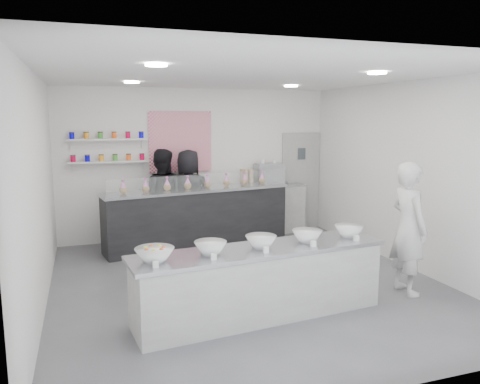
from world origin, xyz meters
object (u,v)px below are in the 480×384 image
(back_bar, at_px, (198,217))
(staff_right, at_px, (189,196))
(staff_left, at_px, (162,197))
(espresso_ledge, at_px, (272,209))
(espresso_machine, at_px, (269,175))
(prep_counter, at_px, (261,282))
(woman_prep, at_px, (408,228))

(back_bar, bearing_deg, staff_right, 96.37)
(back_bar, xyz_separation_m, staff_right, (-0.10, 0.35, 0.36))
(back_bar, relative_size, staff_left, 1.94)
(espresso_ledge, height_order, staff_left, staff_left)
(espresso_ledge, xyz_separation_m, espresso_machine, (-0.08, 0.00, 0.73))
(prep_counter, relative_size, woman_prep, 1.74)
(staff_right, bearing_deg, prep_counter, 110.56)
(staff_left, bearing_deg, espresso_ledge, -159.43)
(woman_prep, bearing_deg, staff_right, 34.66)
(espresso_machine, xyz_separation_m, staff_left, (-2.28, -0.18, -0.32))
(espresso_ledge, bearing_deg, woman_prep, -83.33)
(espresso_machine, height_order, staff_right, staff_right)
(back_bar, height_order, espresso_machine, espresso_machine)
(back_bar, bearing_deg, staff_left, 141.79)
(back_bar, bearing_deg, espresso_machine, 8.68)
(staff_right, bearing_deg, back_bar, 125.15)
(staff_left, bearing_deg, woman_prep, 143.93)
(woman_prep, bearing_deg, back_bar, 36.17)
(espresso_machine, relative_size, woman_prep, 0.31)
(espresso_ledge, height_order, staff_right, staff_right)
(espresso_ledge, distance_m, staff_right, 1.88)
(espresso_machine, relative_size, staff_left, 0.31)
(espresso_ledge, bearing_deg, staff_right, -174.38)
(espresso_ledge, distance_m, espresso_machine, 0.74)
(back_bar, relative_size, woman_prep, 1.95)
(staff_left, bearing_deg, back_bar, 167.11)
(espresso_ledge, bearing_deg, staff_left, -175.64)
(espresso_ledge, relative_size, staff_right, 0.76)
(espresso_machine, bearing_deg, back_bar, -162.21)
(staff_left, xyz_separation_m, staff_right, (0.53, 0.00, -0.01))
(prep_counter, xyz_separation_m, back_bar, (0.04, 3.39, 0.12))
(espresso_machine, height_order, woman_prep, woman_prep)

